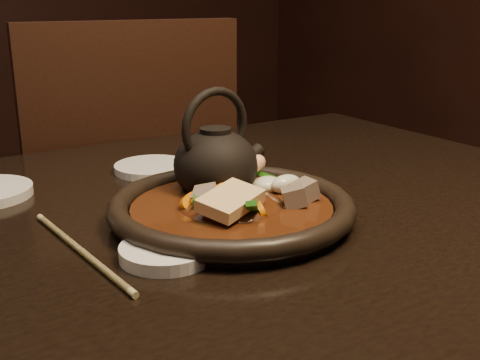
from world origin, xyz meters
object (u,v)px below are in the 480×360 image
table (64,311)px  chair (122,218)px  plate (232,209)px  teapot (216,161)px

table → chair: chair is taller
plate → teapot: size_ratio=2.00×
table → plate: size_ratio=5.16×
teapot → chair: bearing=75.0°
table → plate: 0.23m
chair → plate: (-0.10, -0.63, 0.23)m
chair → teapot: size_ratio=6.30×
chair → plate: chair is taller
table → plate: plate is taller
chair → teapot: (-0.08, -0.56, 0.28)m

